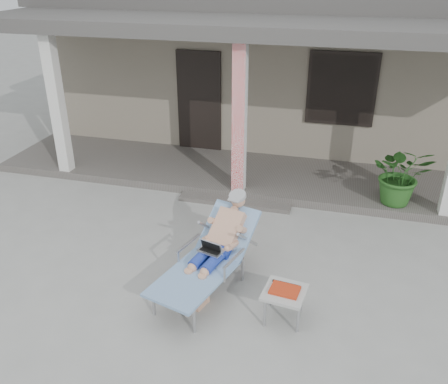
# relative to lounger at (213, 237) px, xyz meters

# --- Properties ---
(ground) EXTENTS (60.00, 60.00, 0.00)m
(ground) POSITION_rel_lounger_xyz_m (-0.27, 0.47, -0.73)
(ground) COLOR #9E9E99
(ground) RESTS_ON ground
(house) EXTENTS (10.40, 5.40, 3.30)m
(house) POSITION_rel_lounger_xyz_m (-0.27, 6.96, 0.93)
(house) COLOR gray
(house) RESTS_ON ground
(porch_deck) EXTENTS (10.00, 2.00, 0.15)m
(porch_deck) POSITION_rel_lounger_xyz_m (-0.27, 3.47, -0.66)
(porch_deck) COLOR #605B56
(porch_deck) RESTS_ON ground
(porch_overhang) EXTENTS (10.00, 2.30, 2.85)m
(porch_overhang) POSITION_rel_lounger_xyz_m (-0.27, 3.41, 2.05)
(porch_overhang) COLOR silver
(porch_overhang) RESTS_ON porch_deck
(porch_step) EXTENTS (2.00, 0.30, 0.07)m
(porch_step) POSITION_rel_lounger_xyz_m (-0.27, 2.32, -0.70)
(porch_step) COLOR #605B56
(porch_step) RESTS_ON ground
(lounger) EXTENTS (1.14, 1.90, 1.19)m
(lounger) POSITION_rel_lounger_xyz_m (0.00, 0.00, 0.00)
(lounger) COLOR #B7B7BC
(lounger) RESTS_ON ground
(side_table) EXTENTS (0.54, 0.54, 0.44)m
(side_table) POSITION_rel_lounger_xyz_m (1.00, -0.43, -0.37)
(side_table) COLOR #B3B3AE
(side_table) RESTS_ON ground
(potted_palm) EXTENTS (0.99, 0.87, 1.06)m
(potted_palm) POSITION_rel_lounger_xyz_m (2.47, 2.80, -0.05)
(potted_palm) COLOR #26591E
(potted_palm) RESTS_ON porch_deck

